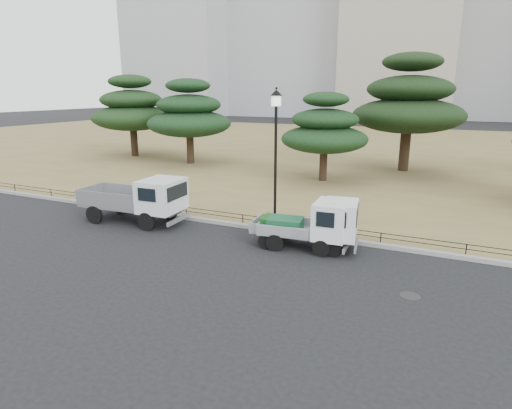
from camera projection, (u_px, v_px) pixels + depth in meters
The scene contains 14 objects.
ground at pixel (234, 250), 16.30m from camera, with size 220.00×220.00×0.00m, color black.
lawn at pixel (375, 150), 43.11m from camera, with size 120.00×56.00×0.15m, color olive.
curb at pixel (262, 228), 18.56m from camera, with size 120.00×0.25×0.16m, color gray.
truck_large at pixel (138, 198), 19.39m from camera, with size 4.93×2.20×2.11m.
truck_kei_front at pixel (308, 224), 16.26m from camera, with size 3.70×1.77×1.91m.
truck_kei_rear at pixel (316, 224), 16.23m from camera, with size 3.85×2.08×1.91m.
street_lamp at pixel (276, 136), 17.60m from camera, with size 0.52×0.52×5.76m.
pipe_fence at pixel (263, 220), 18.60m from camera, with size 38.00×0.04×0.40m.
tarp_pile at pixel (130, 199), 21.74m from camera, with size 1.69×1.49×0.93m.
manhole at pixel (410, 296), 12.60m from camera, with size 0.60×0.60×0.01m, color #2D2D30.
pine_west_far at pixel (132, 110), 37.77m from camera, with size 7.02×7.02×7.09m.
pine_west_near at pixel (189, 115), 33.94m from camera, with size 6.67×6.67×6.67m.
pine_center_left at pixel (325, 130), 27.33m from camera, with size 5.58×5.58×5.67m.
pine_center_right at pixel (409, 104), 30.43m from camera, with size 7.85×7.85×8.33m.
Camera 1 is at (7.20, -13.53, 5.86)m, focal length 30.00 mm.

